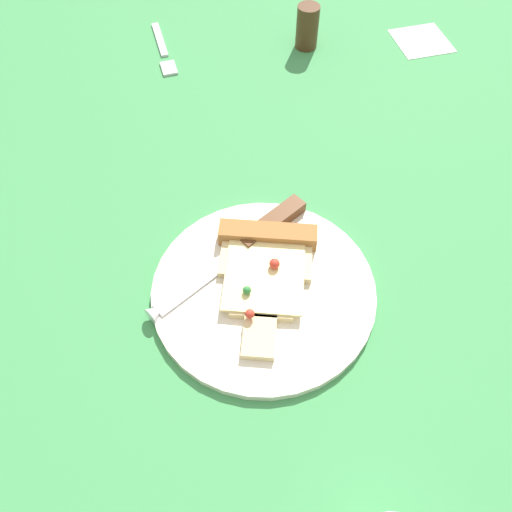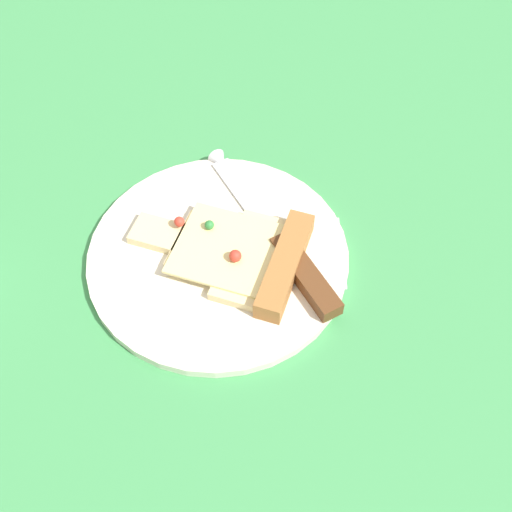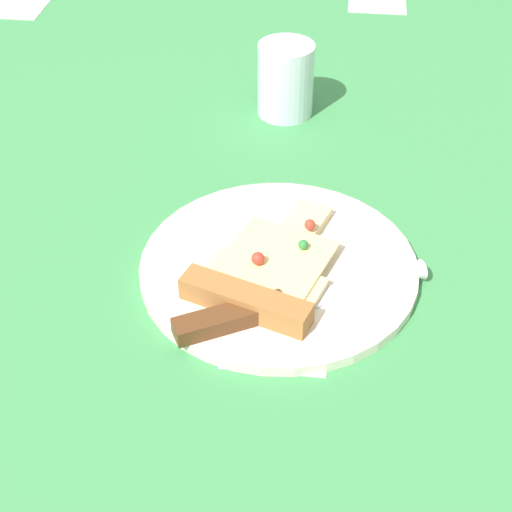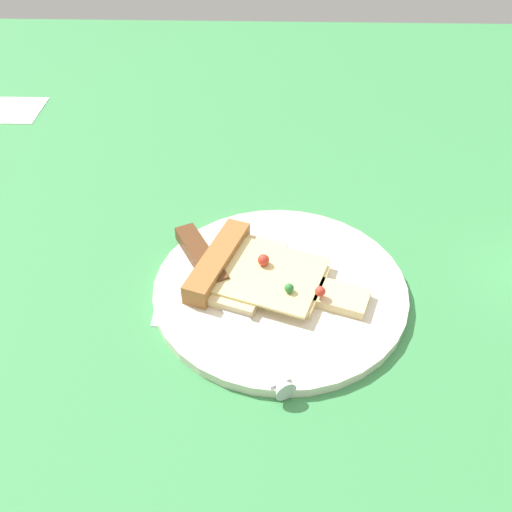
{
  "view_description": "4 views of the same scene",
  "coord_description": "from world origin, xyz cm",
  "px_view_note": "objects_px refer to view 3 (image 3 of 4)",
  "views": [
    {
      "loc": [
        -12.85,
        -32.62,
        53.47
      ],
      "look_at": [
        -4.0,
        1.35,
        3.32
      ],
      "focal_mm": 36.9,
      "sensor_mm": 36.0,
      "label": 1
    },
    {
      "loc": [
        33.6,
        1.43,
        52.49
      ],
      "look_at": [
        -2.18,
        2.0,
        2.85
      ],
      "focal_mm": 44.52,
      "sensor_mm": 36.0,
      "label": 2
    },
    {
      "loc": [
        -8.15,
        52.85,
        48.7
      ],
      "look_at": [
        -1.91,
        -0.44,
        2.87
      ],
      "focal_mm": 54.06,
      "sensor_mm": 36.0,
      "label": 3
    },
    {
      "loc": [
        -46.59,
        -0.56,
        42.21
      ],
      "look_at": [
        -1.1,
        0.8,
        2.59
      ],
      "focal_mm": 40.16,
      "sensor_mm": 36.0,
      "label": 4
    }
  ],
  "objects_px": {
    "pizza_slice": "(267,273)",
    "knife": "(279,306)",
    "plate": "(279,267)",
    "drinking_glass": "(286,80)"
  },
  "relations": [
    {
      "from": "pizza_slice",
      "to": "drinking_glass",
      "type": "height_order",
      "value": "drinking_glass"
    },
    {
      "from": "knife",
      "to": "drinking_glass",
      "type": "relative_size",
      "value": 2.48
    },
    {
      "from": "pizza_slice",
      "to": "knife",
      "type": "distance_m",
      "value": 0.04
    },
    {
      "from": "pizza_slice",
      "to": "knife",
      "type": "xyz_separation_m",
      "value": [
        -0.02,
        0.04,
        -0.0
      ]
    },
    {
      "from": "pizza_slice",
      "to": "drinking_glass",
      "type": "relative_size",
      "value": 2.13
    },
    {
      "from": "plate",
      "to": "pizza_slice",
      "type": "distance_m",
      "value": 0.03
    },
    {
      "from": "pizza_slice",
      "to": "knife",
      "type": "height_order",
      "value": "pizza_slice"
    },
    {
      "from": "plate",
      "to": "drinking_glass",
      "type": "bearing_deg",
      "value": -86.08
    },
    {
      "from": "plate",
      "to": "drinking_glass",
      "type": "relative_size",
      "value": 2.94
    },
    {
      "from": "plate",
      "to": "knife",
      "type": "relative_size",
      "value": 1.19
    }
  ]
}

